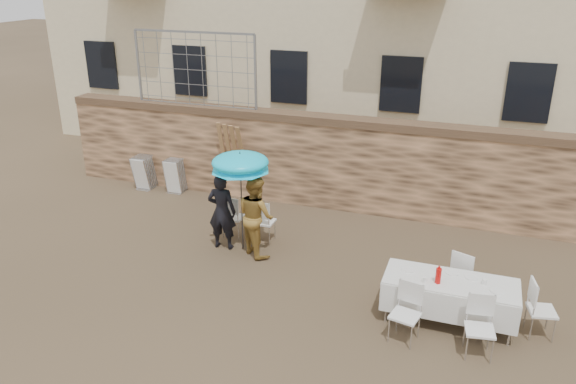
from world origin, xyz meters
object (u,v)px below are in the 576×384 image
(man_suit, at_px, (222,211))
(couple_chair_right, at_px, (264,220))
(table_chair_front_left, at_px, (405,314))
(table_chair_back, at_px, (465,275))
(table_chair_side, at_px, (542,309))
(banquet_table, at_px, (451,283))
(soda_bottle, at_px, (438,276))
(table_chair_front_right, at_px, (480,328))
(umbrella, at_px, (240,165))
(woman_dress, at_px, (256,216))
(chair_stack_left, at_px, (148,170))
(chair_stack_right, at_px, (178,174))
(couple_chair_left, at_px, (234,216))

(man_suit, bearing_deg, couple_chair_right, -146.65)
(table_chair_front_left, xyz_separation_m, table_chair_back, (0.80, 1.55, 0.00))
(table_chair_back, relative_size, table_chair_side, 1.00)
(man_suit, height_order, table_chair_front_left, man_suit)
(banquet_table, xyz_separation_m, soda_bottle, (-0.20, -0.15, 0.17))
(table_chair_front_right, bearing_deg, man_suit, 150.78)
(man_suit, bearing_deg, umbrella, -170.77)
(banquet_table, xyz_separation_m, table_chair_front_right, (0.50, -0.75, -0.25))
(soda_bottle, relative_size, table_chair_front_left, 0.27)
(soda_bottle, height_order, table_chair_back, soda_bottle)
(woman_dress, distance_m, soda_bottle, 3.90)
(chair_stack_left, bearing_deg, table_chair_side, -21.01)
(woman_dress, bearing_deg, chair_stack_right, -1.02)
(man_suit, relative_size, chair_stack_left, 1.77)
(table_chair_front_left, relative_size, chair_stack_right, 1.04)
(couple_chair_right, height_order, chair_stack_left, couple_chair_right)
(couple_chair_right, xyz_separation_m, table_chair_front_left, (3.32, -2.47, 0.00))
(couple_chair_left, xyz_separation_m, couple_chair_right, (0.70, 0.00, 0.00))
(chair_stack_left, height_order, chair_stack_right, same)
(table_chair_front_left, bearing_deg, man_suit, 167.07)
(umbrella, distance_m, couple_chair_left, 1.47)
(table_chair_front_right, bearing_deg, woman_dress, 147.61)
(soda_bottle, height_order, chair_stack_left, soda_bottle)
(table_chair_back, xyz_separation_m, table_chair_side, (1.20, -0.70, 0.00))
(couple_chair_left, distance_m, table_chair_back, 4.91)
(soda_bottle, bearing_deg, table_chair_back, 67.17)
(table_chair_back, relative_size, chair_stack_right, 1.04)
(chair_stack_right, bearing_deg, banquet_table, -27.58)
(banquet_table, xyz_separation_m, table_chair_side, (1.40, 0.10, -0.25))
(table_chair_front_right, distance_m, chair_stack_right, 8.82)
(table_chair_back, xyz_separation_m, chair_stack_left, (-8.21, 2.91, -0.02))
(chair_stack_right, bearing_deg, table_chair_front_left, -34.44)
(couple_chair_left, xyz_separation_m, table_chair_front_right, (5.12, -2.47, 0.00))
(couple_chair_left, bearing_deg, soda_bottle, 157.37)
(table_chair_back, height_order, chair_stack_right, table_chair_back)
(banquet_table, distance_m, table_chair_side, 1.43)
(couple_chair_right, distance_m, table_chair_back, 4.22)
(man_suit, relative_size, chair_stack_right, 1.77)
(table_chair_front_right, distance_m, table_chair_side, 1.24)
(couple_chair_right, height_order, table_chair_front_left, same)
(couple_chair_right, distance_m, banquet_table, 4.29)
(couple_chair_right, bearing_deg, chair_stack_right, -32.17)
(couple_chair_right, height_order, table_chair_front_right, same)
(couple_chair_right, bearing_deg, table_chair_side, 162.86)
(soda_bottle, distance_m, table_chair_front_right, 1.02)
(chair_stack_left, bearing_deg, chair_stack_right, 0.00)
(woman_dress, distance_m, chair_stack_left, 4.87)
(banquet_table, height_order, table_chair_back, table_chair_back)
(umbrella, relative_size, chair_stack_left, 2.10)
(table_chair_front_left, distance_m, table_chair_back, 1.74)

